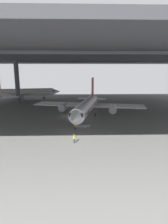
% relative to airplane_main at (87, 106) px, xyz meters
% --- Properties ---
extents(ground_plane, '(110.00, 110.00, 0.00)m').
position_rel_airplane_main_xyz_m(ground_plane, '(-3.31, 0.89, -3.31)').
color(ground_plane, gray).
extents(hangar_structure, '(121.00, 99.00, 18.25)m').
position_rel_airplane_main_xyz_m(hangar_structure, '(-3.41, 14.66, 14.30)').
color(hangar_structure, '#4C4F54').
rests_on(hangar_structure, ground_plane).
extents(airplane_main, '(32.89, 33.55, 10.69)m').
position_rel_airplane_main_xyz_m(airplane_main, '(0.00, 0.00, 0.00)').
color(airplane_main, white).
rests_on(airplane_main, ground_plane).
extents(boarding_stairs, '(4.24, 2.23, 4.50)m').
position_rel_airplane_main_xyz_m(boarding_stairs, '(-1.45, -9.30, -2.59)').
color(boarding_stairs, slate).
rests_on(boarding_stairs, ground_plane).
extents(crew_worker_near_nose, '(0.28, 0.54, 1.68)m').
position_rel_airplane_main_xyz_m(crew_worker_near_nose, '(-3.15, -19.66, -2.35)').
color(crew_worker_near_nose, '#232838').
rests_on(crew_worker_near_nose, ground_plane).
extents(crew_worker_by_stairs, '(0.54, 0.28, 1.72)m').
position_rel_airplane_main_xyz_m(crew_worker_by_stairs, '(-3.10, -11.86, -2.32)').
color(crew_worker_by_stairs, '#232838').
rests_on(crew_worker_by_stairs, ground_plane).
extents(airplane_distant, '(33.19, 32.49, 10.58)m').
position_rel_airplane_main_xyz_m(airplane_distant, '(-27.69, 36.09, -0.02)').
color(airplane_distant, white).
rests_on(airplane_distant, ground_plane).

